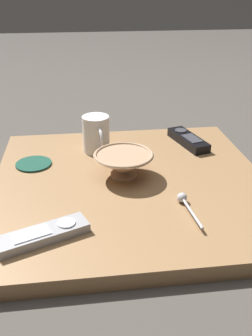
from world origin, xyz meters
name	(u,v)px	position (x,y,z in m)	size (l,w,h in m)	color
ground_plane	(131,192)	(0.00, 0.00, 0.00)	(6.00, 6.00, 0.00)	#47423D
table	(131,186)	(0.00, 0.00, 0.02)	(0.66, 0.67, 0.04)	#936D47
cereal_bowl	(124,163)	(0.02, 0.01, 0.07)	(0.15, 0.15, 0.06)	tan
coffee_mug	(96,134)	(0.18, 0.07, 0.09)	(0.11, 0.08, 0.10)	white
teaspoon	(185,201)	(-0.13, -0.10, 0.05)	(0.13, 0.02, 0.02)	silver
tv_remote_near	(43,235)	(-0.21, 0.20, 0.05)	(0.11, 0.18, 0.02)	#9E9EA3
tv_remote_far	(188,140)	(0.20, -0.20, 0.05)	(0.17, 0.09, 0.03)	black
drink_coaster	(34,164)	(0.12, 0.25, 0.04)	(0.10, 0.10, 0.01)	#194738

